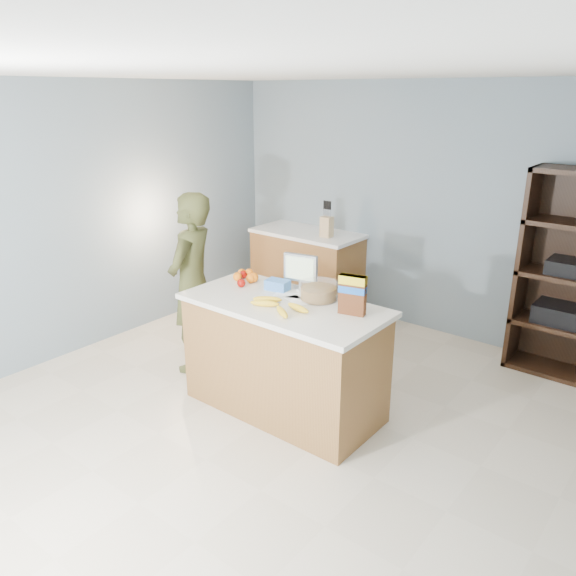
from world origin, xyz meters
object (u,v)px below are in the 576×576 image
Objects in this scene: shelving_unit at (576,280)px; person at (192,283)px; tv at (300,269)px; cereal_box at (353,292)px; counter_peninsula at (284,361)px.

person is at bearing -143.07° from shelving_unit.
shelving_unit reaches higher than tv.
person is 5.61× the size of cereal_box.
person reaches higher than cereal_box.
shelving_unit is 2.39m from tv.
shelving_unit is (1.55, 2.05, 0.45)m from counter_peninsula.
tv is 0.64m from cereal_box.
cereal_box is (0.52, 0.12, 0.65)m from counter_peninsula.
person reaches higher than tv.
tv is (0.99, 0.26, 0.26)m from person.
shelving_unit is at bearing 46.39° from tv.
shelving_unit reaches higher than cereal_box.
tv is at bearing 106.02° from counter_peninsula.
person is 1.06m from tv.
cereal_box is (1.60, 0.05, 0.27)m from person.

